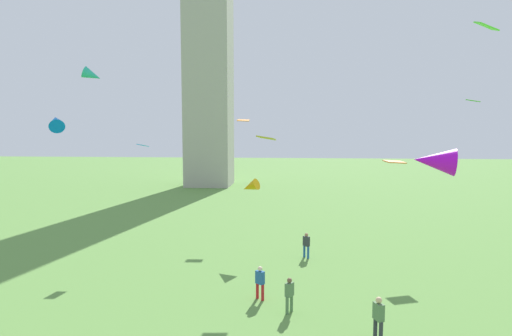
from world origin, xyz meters
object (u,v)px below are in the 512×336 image
at_px(kite_flying_1, 92,75).
at_px(kite_flying_6, 395,162).
at_px(kite_flying_9, 434,161).
at_px(kite_flying_0, 243,120).
at_px(kite_flying_5, 486,26).
at_px(person_1, 378,316).
at_px(monument_obelisk, 208,24).
at_px(person_3, 260,281).
at_px(person_0, 289,293).
at_px(person_2, 306,244).
at_px(kite_flying_7, 266,138).
at_px(kite_flying_10, 250,187).
at_px(kite_flying_2, 143,145).
at_px(kite_flying_8, 56,122).
at_px(kite_flying_4, 473,101).

xyz_separation_m(kite_flying_1, kite_flying_6, (22.31, -4.39, -6.36)).
height_order(kite_flying_6, kite_flying_9, kite_flying_9).
bearing_deg(kite_flying_6, kite_flying_0, 127.42).
bearing_deg(kite_flying_5, person_1, 38.04).
distance_m(monument_obelisk, person_3, 48.48).
distance_m(person_0, kite_flying_0, 19.89).
relative_size(monument_obelisk, person_2, 29.16).
height_order(person_1, kite_flying_1, kite_flying_1).
bearing_deg(person_1, person_0, -142.94).
height_order(kite_flying_7, kite_flying_10, kite_flying_7).
bearing_deg(kite_flying_0, kite_flying_2, 54.34).
bearing_deg(kite_flying_8, kite_flying_5, 134.71).
bearing_deg(kite_flying_2, kite_flying_7, -102.55).
distance_m(kite_flying_2, kite_flying_4, 22.59).
relative_size(person_3, kite_flying_2, 1.88).
bearing_deg(kite_flying_0, kite_flying_6, 142.53).
height_order(person_2, kite_flying_1, kite_flying_1).
relative_size(monument_obelisk, kite_flying_7, 31.08).
relative_size(kite_flying_9, kite_flying_10, 1.18).
xyz_separation_m(monument_obelisk, person_1, (15.69, -44.87, -22.81)).
distance_m(person_3, kite_flying_9, 9.62).
relative_size(person_0, kite_flying_10, 1.04).
distance_m(monument_obelisk, kite_flying_5, 44.98).
bearing_deg(kite_flying_0, kite_flying_9, 118.96).
xyz_separation_m(monument_obelisk, kite_flying_7, (10.79, -36.42, -16.06)).
relative_size(kite_flying_5, kite_flying_6, 0.77).
xyz_separation_m(kite_flying_2, kite_flying_6, (16.83, -0.30, -1.00)).
distance_m(kite_flying_1, kite_flying_10, 15.78).
xyz_separation_m(person_3, kite_flying_10, (-1.31, 8.17, 3.46)).
relative_size(person_2, person_3, 0.99).
height_order(person_0, kite_flying_7, kite_flying_7).
distance_m(kite_flying_6, kite_flying_9, 10.00).
bearing_deg(kite_flying_7, kite_flying_8, 79.96).
distance_m(person_0, kite_flying_1, 23.73).
bearing_deg(kite_flying_5, kite_flying_1, -27.52).
height_order(person_3, kite_flying_8, kite_flying_8).
height_order(person_3, kite_flying_10, kite_flying_10).
distance_m(monument_obelisk, person_1, 52.72).
bearing_deg(person_0, kite_flying_10, -130.90).
relative_size(kite_flying_0, kite_flying_1, 0.59).
bearing_deg(kite_flying_7, person_2, -48.85).
relative_size(kite_flying_0, kite_flying_4, 0.88).
relative_size(person_0, kite_flying_4, 1.35).
bearing_deg(kite_flying_6, person_0, -140.64).
bearing_deg(monument_obelisk, kite_flying_0, -72.10).
bearing_deg(kite_flying_6, person_1, -120.43).
relative_size(monument_obelisk, kite_flying_8, 22.35).
xyz_separation_m(person_2, kite_flying_4, (11.14, 2.96, 9.26)).
distance_m(person_1, kite_flying_6, 12.89).
xyz_separation_m(kite_flying_2, kite_flying_4, (22.33, 1.58, 3.01)).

